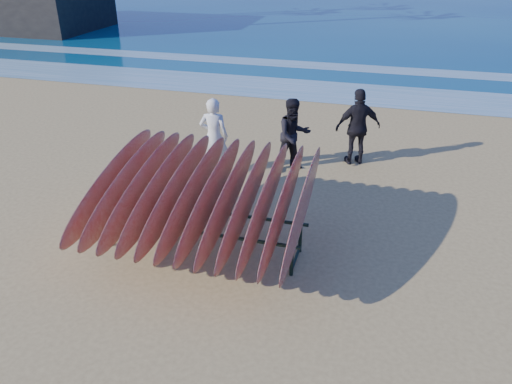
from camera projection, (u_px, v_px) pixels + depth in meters
ground at (242, 272)px, 7.45m from camera, size 120.00×120.00×0.00m
foam_near at (332, 92)px, 16.02m from camera, size 160.00×160.00×0.00m
foam_far at (345, 67)px, 19.01m from camera, size 160.00×160.00×0.00m
surfboard_rack at (202, 195)px, 7.58m from camera, size 3.20×3.08×1.62m
person_white at (214, 136)px, 10.22m from camera, size 0.63×0.45×1.62m
person_dark_a at (293, 135)px, 10.37m from camera, size 0.96×0.92×1.56m
person_dark_b at (358, 127)px, 10.66m from camera, size 1.05×0.75×1.66m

